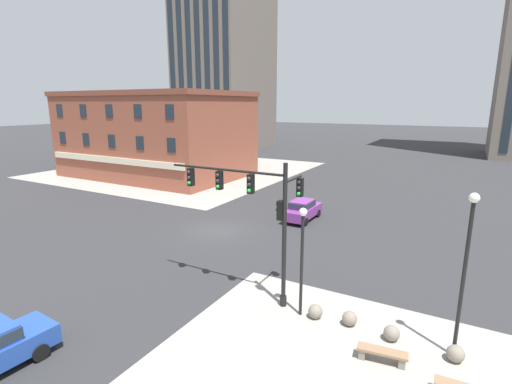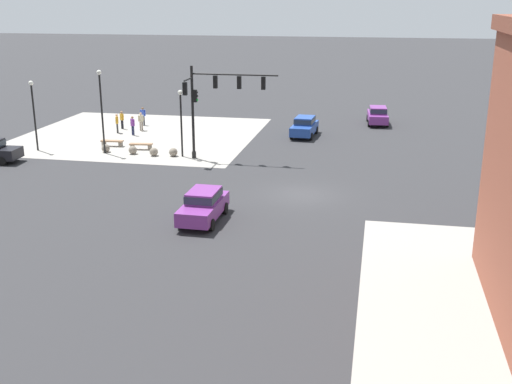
{
  "view_description": "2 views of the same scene",
  "coord_description": "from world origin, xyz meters",
  "px_view_note": "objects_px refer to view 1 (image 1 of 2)",
  "views": [
    {
      "loc": [
        15.78,
        -22.22,
        9.31
      ],
      "look_at": [
        2.83,
        0.93,
        3.12
      ],
      "focal_mm": 26.52,
      "sensor_mm": 36.0,
      "label": 1
    },
    {
      "loc": [
        -4.36,
        36.35,
        11.51
      ],
      "look_at": [
        1.16,
        8.33,
        2.63
      ],
      "focal_mm": 44.05,
      "sensor_mm": 36.0,
      "label": 2
    }
  ],
  "objects_px": {
    "bench_near_signal": "(382,354)",
    "car_main_southbound_far": "(302,209)",
    "bollard_sphere_curb_d": "(456,354)",
    "bollard_sphere_curb_b": "(350,318)",
    "bollard_sphere_curb_c": "(392,333)",
    "street_lamp_corner_near": "(302,249)",
    "street_lamp_mid_sidewalk": "(466,260)",
    "traffic_signal_main": "(259,207)",
    "bollard_sphere_curb_a": "(315,311)"
  },
  "relations": [
    {
      "from": "traffic_signal_main",
      "to": "bollard_sphere_curb_c",
      "type": "distance_m",
      "value": 7.7
    },
    {
      "from": "bollard_sphere_curb_a",
      "to": "street_lamp_corner_near",
      "type": "distance_m",
      "value": 2.94
    },
    {
      "from": "bollard_sphere_curb_b",
      "to": "bench_near_signal",
      "type": "height_order",
      "value": "bollard_sphere_curb_b"
    },
    {
      "from": "bollard_sphere_curb_c",
      "to": "car_main_southbound_far",
      "type": "bearing_deg",
      "value": 125.03
    },
    {
      "from": "bollard_sphere_curb_b",
      "to": "car_main_southbound_far",
      "type": "xyz_separation_m",
      "value": [
        -7.63,
        13.18,
        0.6
      ]
    },
    {
      "from": "bollard_sphere_curb_c",
      "to": "street_lamp_corner_near",
      "type": "xyz_separation_m",
      "value": [
        -3.96,
        -0.01,
        2.86
      ]
    },
    {
      "from": "traffic_signal_main",
      "to": "bollard_sphere_curb_d",
      "type": "height_order",
      "value": "traffic_signal_main"
    },
    {
      "from": "traffic_signal_main",
      "to": "street_lamp_corner_near",
      "type": "relative_size",
      "value": 1.36
    },
    {
      "from": "bollard_sphere_curb_b",
      "to": "car_main_southbound_far",
      "type": "height_order",
      "value": "car_main_southbound_far"
    },
    {
      "from": "bench_near_signal",
      "to": "car_main_southbound_far",
      "type": "relative_size",
      "value": 0.42
    },
    {
      "from": "bench_near_signal",
      "to": "street_lamp_mid_sidewalk",
      "type": "relative_size",
      "value": 0.29
    },
    {
      "from": "bollard_sphere_curb_b",
      "to": "bollard_sphere_curb_c",
      "type": "bearing_deg",
      "value": -7.61
    },
    {
      "from": "bollard_sphere_curb_c",
      "to": "street_lamp_mid_sidewalk",
      "type": "height_order",
      "value": "street_lamp_mid_sidewalk"
    },
    {
      "from": "bollard_sphere_curb_c",
      "to": "bollard_sphere_curb_d",
      "type": "distance_m",
      "value": 2.3
    },
    {
      "from": "bollard_sphere_curb_d",
      "to": "street_lamp_corner_near",
      "type": "bearing_deg",
      "value": 178.44
    },
    {
      "from": "bollard_sphere_curb_b",
      "to": "bollard_sphere_curb_c",
      "type": "height_order",
      "value": "same"
    },
    {
      "from": "bollard_sphere_curb_a",
      "to": "street_lamp_mid_sidewalk",
      "type": "relative_size",
      "value": 0.1
    },
    {
      "from": "bollard_sphere_curb_a",
      "to": "bollard_sphere_curb_d",
      "type": "distance_m",
      "value": 5.56
    },
    {
      "from": "bollard_sphere_curb_a",
      "to": "bollard_sphere_curb_b",
      "type": "xyz_separation_m",
      "value": [
        1.48,
        0.19,
        0.0
      ]
    },
    {
      "from": "bollard_sphere_curb_c",
      "to": "bench_near_signal",
      "type": "xyz_separation_m",
      "value": [
        -0.07,
        -1.54,
        0.01
      ]
    },
    {
      "from": "bench_near_signal",
      "to": "street_lamp_corner_near",
      "type": "xyz_separation_m",
      "value": [
        -3.88,
        1.53,
        2.85
      ]
    },
    {
      "from": "bench_near_signal",
      "to": "bollard_sphere_curb_c",
      "type": "bearing_deg",
      "value": 87.27
    },
    {
      "from": "bollard_sphere_curb_a",
      "to": "bollard_sphere_curb_d",
      "type": "xyz_separation_m",
      "value": [
        5.56,
        -0.23,
        0.0
      ]
    },
    {
      "from": "bollard_sphere_curb_a",
      "to": "car_main_southbound_far",
      "type": "relative_size",
      "value": 0.14
    },
    {
      "from": "bollard_sphere_curb_d",
      "to": "street_lamp_corner_near",
      "type": "relative_size",
      "value": 0.13
    },
    {
      "from": "bollard_sphere_curb_a",
      "to": "bollard_sphere_curb_d",
      "type": "height_order",
      "value": "same"
    },
    {
      "from": "bollard_sphere_curb_d",
      "to": "bollard_sphere_curb_b",
      "type": "bearing_deg",
      "value": 174.15
    },
    {
      "from": "bollard_sphere_curb_d",
      "to": "bench_near_signal",
      "type": "xyz_separation_m",
      "value": [
        -2.37,
        -1.36,
        0.01
      ]
    },
    {
      "from": "bollard_sphere_curb_c",
      "to": "street_lamp_corner_near",
      "type": "distance_m",
      "value": 4.88
    },
    {
      "from": "street_lamp_corner_near",
      "to": "bollard_sphere_curb_d",
      "type": "bearing_deg",
      "value": -1.56
    },
    {
      "from": "bench_near_signal",
      "to": "street_lamp_mid_sidewalk",
      "type": "height_order",
      "value": "street_lamp_mid_sidewalk"
    },
    {
      "from": "bollard_sphere_curb_a",
      "to": "street_lamp_mid_sidewalk",
      "type": "bearing_deg",
      "value": 1.16
    },
    {
      "from": "traffic_signal_main",
      "to": "car_main_southbound_far",
      "type": "relative_size",
      "value": 1.54
    },
    {
      "from": "traffic_signal_main",
      "to": "bench_near_signal",
      "type": "relative_size",
      "value": 3.7
    },
    {
      "from": "street_lamp_corner_near",
      "to": "car_main_southbound_far",
      "type": "relative_size",
      "value": 1.13
    },
    {
      "from": "traffic_signal_main",
      "to": "bollard_sphere_curb_b",
      "type": "height_order",
      "value": "traffic_signal_main"
    },
    {
      "from": "bollard_sphere_curb_c",
      "to": "bench_near_signal",
      "type": "height_order",
      "value": "bollard_sphere_curb_c"
    },
    {
      "from": "car_main_southbound_far",
      "to": "street_lamp_corner_near",
      "type": "bearing_deg",
      "value": -67.92
    },
    {
      "from": "street_lamp_mid_sidewalk",
      "to": "traffic_signal_main",
      "type": "bearing_deg",
      "value": 177.76
    },
    {
      "from": "bollard_sphere_curb_b",
      "to": "street_lamp_corner_near",
      "type": "bearing_deg",
      "value": -173.53
    },
    {
      "from": "street_lamp_corner_near",
      "to": "street_lamp_mid_sidewalk",
      "type": "distance_m",
      "value": 6.23
    },
    {
      "from": "street_lamp_mid_sidewalk",
      "to": "bollard_sphere_curb_a",
      "type": "bearing_deg",
      "value": -178.84
    },
    {
      "from": "bollard_sphere_curb_d",
      "to": "bench_near_signal",
      "type": "distance_m",
      "value": 2.73
    },
    {
      "from": "bollard_sphere_curb_b",
      "to": "bench_near_signal",
      "type": "bearing_deg",
      "value": -46.23
    },
    {
      "from": "bollard_sphere_curb_c",
      "to": "bollard_sphere_curb_d",
      "type": "xyz_separation_m",
      "value": [
        2.3,
        -0.18,
        0.0
      ]
    },
    {
      "from": "bollard_sphere_curb_b",
      "to": "bollard_sphere_curb_d",
      "type": "xyz_separation_m",
      "value": [
        4.07,
        -0.42,
        0.0
      ]
    },
    {
      "from": "bollard_sphere_curb_d",
      "to": "car_main_southbound_far",
      "type": "xyz_separation_m",
      "value": [
        -11.7,
        13.59,
        0.6
      ]
    },
    {
      "from": "bollard_sphere_curb_c",
      "to": "street_lamp_corner_near",
      "type": "relative_size",
      "value": 0.13
    },
    {
      "from": "bollard_sphere_curb_d",
      "to": "car_main_southbound_far",
      "type": "distance_m",
      "value": 17.95
    },
    {
      "from": "street_lamp_mid_sidewalk",
      "to": "car_main_southbound_far",
      "type": "distance_m",
      "value": 17.88
    }
  ]
}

